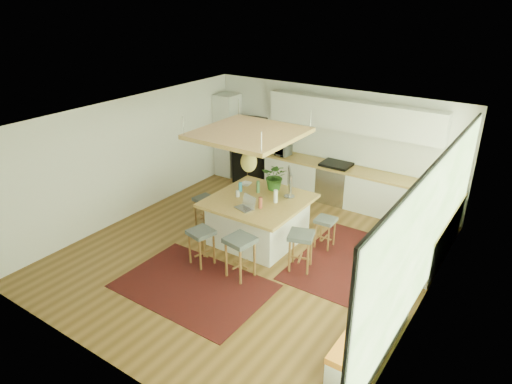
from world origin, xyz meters
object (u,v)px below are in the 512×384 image
Objects in this scene: island at (258,220)px; stool_right_front at (300,252)px; island_plant at (275,179)px; stool_right_back at (325,231)px; monitor at (290,185)px; stool_left_side at (205,210)px; microwave at (281,148)px; stool_near_left at (202,247)px; laptop at (244,203)px; stool_near_right at (240,259)px; fridge at (251,148)px.

stool_right_front is (1.25, -0.46, -0.11)m from island.
island_plant reaches higher than island.
monitor reaches higher than stool_right_back.
island is 1.34m from stool_right_front.
island is 3.12× the size of island_plant.
microwave is (0.29, 2.70, 0.74)m from stool_left_side.
island is 2.85m from microwave.
stool_near_left is 1.85m from stool_right_front.
laptop reaches higher than stool_right_back.
fridge is at bearing 122.49° from stool_near_right.
stool_near_left reaches higher than stool_left_side.
microwave is at bearing 138.19° from stool_right_back.
stool_near_left is at bearing -98.71° from laptop.
stool_near_left is 1.21× the size of island_plant.
stool_right_back is (1.26, 0.52, -0.11)m from island.
microwave reaches higher than stool_left_side.
monitor is at bearing -19.75° from island_plant.
stool_near_right is 2.15m from stool_left_side.
stool_left_side is (-0.96, 1.24, 0.00)m from stool_near_left.
fridge is 2.28× the size of stool_right_front.
island_plant is (2.02, -1.99, 0.24)m from fridge.
microwave is at bearing 125.31° from laptop.
island_plant is (1.35, 0.73, 0.81)m from stool_left_side.
fridge is at bearing 147.47° from stool_right_back.
island is at bearing 159.62° from stool_right_front.
island is (2.00, -2.60, -0.46)m from fridge.
stool_right_front is 1.26× the size of island_plant.
stool_right_back is 2.67m from stool_left_side.
island_plant is at bearing 106.62° from laptop.
microwave is at bearing 111.97° from island.
stool_right_back is 1.49m from island_plant.
stool_near_left is 1.56m from stool_left_side.
island is 3.79× the size of microwave.
fridge is at bearing 139.35° from laptop.
stool_left_side is at bearing -174.82° from island.
fridge reaches higher than stool_right_back.
island is 1.38m from stool_near_right.
island_plant is (-0.44, 0.16, -0.03)m from monitor.
stool_left_side is 1.07× the size of monitor.
fridge reaches higher than stool_near_right.
monitor is at bearing 17.85° from stool_left_side.
microwave is (-1.04, 2.58, 0.63)m from island.
stool_near_right reaches higher than stool_right_front.
stool_near_right is at bearing -69.76° from island.
stool_left_side is at bearing -88.67° from microwave.
island is 2.92× the size of stool_right_back.
fridge is 4.53× the size of laptop.
microwave is (-2.29, 3.05, 0.74)m from stool_right_front.
island_plant reaches higher than laptop.
stool_near_right is (2.48, -3.89, -0.57)m from fridge.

